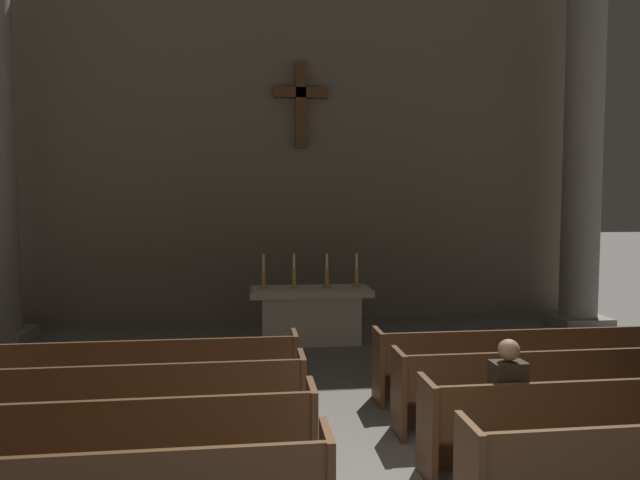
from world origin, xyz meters
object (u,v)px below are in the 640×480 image
(pew_right_row_4, at_px, (523,361))
(candlestick_inner_right, at_px, (327,277))
(column_right_third, at_px, (583,154))
(candlestick_outer_left, at_px, (264,278))
(pew_left_row_2, at_px, (88,447))
(pew_left_row_3, at_px, (116,405))
(altar, at_px, (311,314))
(candlestick_outer_right, at_px, (357,276))
(pew_left_row_4, at_px, (135,375))
(pew_right_row_3, at_px, (565,387))
(candlestick_inner_left, at_px, (294,277))
(pew_right_row_2, at_px, (623,421))
(lone_worshipper, at_px, (504,403))

(pew_right_row_4, distance_m, candlestick_inner_right, 3.96)
(column_right_third, bearing_deg, candlestick_outer_left, -172.96)
(pew_left_row_2, distance_m, column_right_third, 10.65)
(pew_left_row_3, distance_m, candlestick_outer_left, 4.61)
(column_right_third, height_order, altar, column_right_third)
(candlestick_outer_left, bearing_deg, candlestick_outer_right, 0.00)
(pew_left_row_3, distance_m, pew_left_row_4, 1.02)
(pew_right_row_3, distance_m, candlestick_outer_right, 4.61)
(candlestick_inner_right, bearing_deg, pew_right_row_4, -56.02)
(pew_left_row_3, relative_size, column_right_third, 0.54)
(candlestick_inner_left, xyz_separation_m, candlestick_outer_right, (1.15, 0.00, 0.00))
(candlestick_inner_right, bearing_deg, column_right_third, 8.52)
(pew_right_row_2, distance_m, candlestick_inner_right, 5.76)
(pew_left_row_3, distance_m, altar, 4.92)
(pew_left_row_4, distance_m, altar, 4.07)
(column_right_third, relative_size, lone_worshipper, 5.52)
(pew_right_row_2, bearing_deg, pew_right_row_4, 90.00)
(pew_right_row_2, xyz_separation_m, pew_right_row_3, (0.00, 1.02, 0.00))
(lone_worshipper, bearing_deg, column_right_third, 53.89)
(candlestick_inner_right, relative_size, lone_worshipper, 0.47)
(pew_left_row_4, height_order, lone_worshipper, lone_worshipper)
(candlestick_outer_right, distance_m, lone_worshipper, 5.28)
(pew_left_row_3, bearing_deg, pew_left_row_2, -90.00)
(pew_left_row_4, xyz_separation_m, pew_right_row_4, (4.95, 0.00, 0.00))
(pew_left_row_2, height_order, candlestick_inner_left, candlestick_inner_left)
(pew_right_row_2, bearing_deg, lone_worshipper, 178.12)
(pew_left_row_2, xyz_separation_m, pew_right_row_2, (4.95, 0.00, 0.00))
(pew_left_row_4, relative_size, lone_worshipper, 2.99)
(candlestick_inner_left, height_order, candlestick_inner_right, same)
(pew_left_row_3, height_order, candlestick_inner_left, candlestick_inner_left)
(candlestick_inner_right, bearing_deg, candlestick_outer_left, 180.00)
(pew_right_row_2, height_order, pew_right_row_3, same)
(altar, distance_m, candlestick_outer_right, 1.08)
(pew_right_row_4, bearing_deg, pew_right_row_3, -90.00)
(pew_right_row_4, relative_size, candlestick_inner_right, 6.30)
(candlestick_inner_left, distance_m, candlestick_outer_right, 1.15)
(pew_left_row_4, distance_m, pew_right_row_4, 4.95)
(pew_left_row_4, xyz_separation_m, pew_right_row_2, (4.95, -2.05, 0.00))
(pew_left_row_2, bearing_deg, altar, 64.86)
(pew_left_row_2, relative_size, candlestick_inner_left, 6.30)
(pew_left_row_2, relative_size, lone_worshipper, 2.99)
(candlestick_inner_right, distance_m, candlestick_outer_right, 0.55)
(pew_left_row_3, xyz_separation_m, pew_right_row_3, (4.95, 0.00, 0.00))
(pew_right_row_3, bearing_deg, candlestick_inner_right, 117.10)
(pew_right_row_3, height_order, candlestick_outer_left, candlestick_outer_left)
(pew_left_row_2, bearing_deg, lone_worshipper, 0.59)
(candlestick_outer_left, bearing_deg, altar, -0.00)
(pew_left_row_3, bearing_deg, column_right_third, 31.77)
(altar, bearing_deg, candlestick_inner_left, 180.00)
(pew_left_row_4, xyz_separation_m, candlestick_outer_right, (3.33, 3.23, 0.73))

